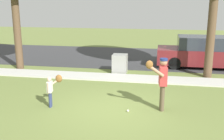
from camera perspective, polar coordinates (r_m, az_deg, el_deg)
ground_plane at (r=12.21m, az=3.18°, el=-1.96°), size 48.00×48.00×0.00m
sidewalk_strip at (r=12.30m, az=3.25°, el=-1.70°), size 36.00×1.20×0.06m
road_surface at (r=17.14m, az=5.38°, el=2.70°), size 36.00×6.80×0.02m
person_adult at (r=8.58m, az=10.42°, el=-1.75°), size 0.67×0.68×1.70m
person_child at (r=9.05m, az=-12.49°, el=-3.46°), size 0.46×0.45×1.07m
baseball at (r=8.65m, az=3.37°, el=-8.58°), size 0.07×0.07×0.07m
utility_cabinet at (r=13.25m, az=1.66°, el=1.36°), size 0.70×0.65×0.91m
parked_suv_maroon at (r=15.11m, az=18.54°, el=3.51°), size 4.70×1.90×1.63m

